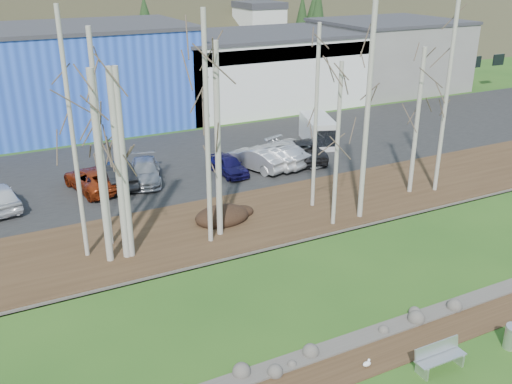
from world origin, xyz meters
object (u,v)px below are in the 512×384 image
car_3 (145,171)px  car_7 (297,151)px  car_4 (228,165)px  van_white (318,131)px  car_5 (270,156)px  car_6 (302,149)px  car_9 (257,158)px  car_8 (278,155)px  seagull (367,364)px  car_1 (116,174)px  litter_bin (511,338)px  bench_intact (439,357)px  car_2 (93,179)px

car_3 → car_7: car_7 is taller
car_4 → van_white: 9.37m
car_5 → van_white: bearing=-173.0°
car_6 → car_9: bearing=20.6°
car_7 → van_white: size_ratio=0.95×
car_6 → car_8: size_ratio=1.17×
van_white → seagull: bearing=-100.1°
car_5 → car_8: (0.62, 0.00, 0.00)m
car_4 → car_7: size_ratio=0.79×
car_8 → car_1: bearing=-27.0°
car_6 → car_8: 2.12m
litter_bin → car_3: size_ratio=0.19×
bench_intact → car_1: 22.75m
car_4 → car_9: bearing=-2.6°
litter_bin → car_4: 21.16m
car_4 → car_8: bearing=-2.7°
car_7 → car_1: bearing=154.9°
car_5 → van_white: van_white is taller
litter_bin → car_8: 21.21m
car_4 → litter_bin: bearing=-88.2°
car_7 → car_9: size_ratio=1.04×
seagull → van_white: 25.81m
car_5 → car_3: bearing=-28.2°
seagull → car_9: (5.75, 19.58, 0.74)m
car_7 → car_3: bearing=154.7°
bench_intact → car_3: size_ratio=0.42×
car_8 → car_5: bearing=-20.1°
car_3 → car_4: bearing=2.1°
seagull → car_2: 21.36m
car_2 → car_8: bearing=162.2°
bench_intact → van_white: van_white is taller
bench_intact → car_2: size_ratio=0.40×
car_3 → car_7: bearing=9.6°
bench_intact → car_7: bearing=72.7°
seagull → car_8: size_ratio=0.08×
car_1 → car_5: 10.26m
car_1 → seagull: bearing=100.2°
seagull → van_white: size_ratio=0.08×
car_7 → car_5: bearing=165.2°
car_1 → van_white: van_white is taller
bench_intact → van_white: size_ratio=0.39×
car_2 → car_1: bearing=171.4°
car_5 → car_8: bearing=159.9°
bench_intact → car_8: (5.24, 20.75, 0.41)m
car_3 → car_9: car_9 is taller
litter_bin → car_4: size_ratio=0.23×
car_3 → litter_bin: bearing=-57.9°
car_1 → car_4: (7.06, -1.31, -0.13)m
car_3 → van_white: bearing=22.0°
car_8 → van_white: 5.94m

